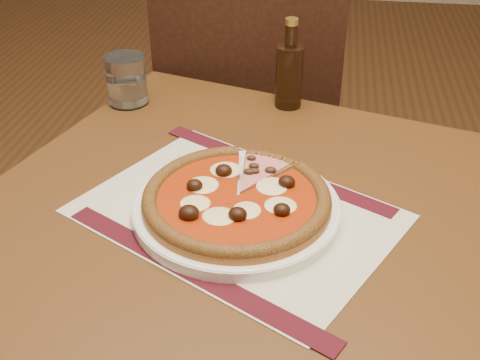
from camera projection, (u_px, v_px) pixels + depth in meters
The scene contains 8 objects.
table at pixel (238, 252), 1.01m from camera, with size 0.99×0.99×0.75m.
chair_far at pixel (252, 127), 1.62m from camera, with size 0.45×0.45×0.94m.
placemat at pixel (237, 214), 0.93m from camera, with size 0.46×0.33×0.00m, color beige.
plate at pixel (237, 208), 0.92m from camera, with size 0.32×0.32×0.02m, color white.
pizza at pixel (237, 198), 0.91m from camera, with size 0.29×0.29×0.04m.
ham_slice at pixel (267, 174), 0.97m from camera, with size 0.09×0.13×0.02m.
water_glass at pixel (126, 80), 1.23m from camera, with size 0.08×0.08×0.10m, color white.
bottle at pixel (289, 73), 1.21m from camera, with size 0.05×0.05×0.18m.
Camera 1 is at (0.81, -1.51, 1.30)m, focal length 45.00 mm.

